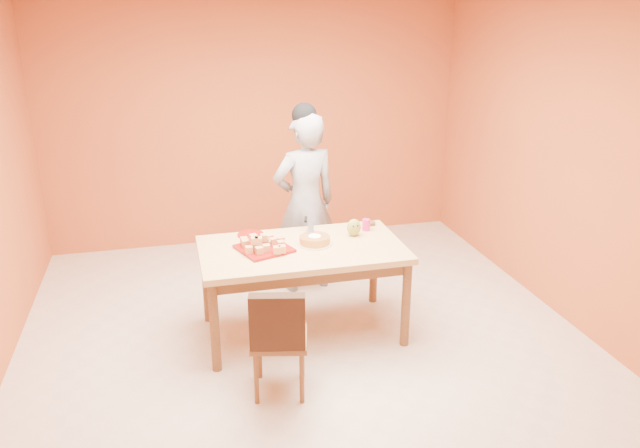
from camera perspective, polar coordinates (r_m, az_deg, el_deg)
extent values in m
plane|color=beige|center=(5.02, -1.03, -11.29)|extent=(5.00, 5.00, 0.00)
plane|color=#B14D28|center=(6.86, -5.89, 9.37)|extent=(4.50, 0.00, 4.50)
plane|color=#B14D28|center=(5.42, 22.84, 5.01)|extent=(0.00, 5.00, 5.00)
cube|color=#D2B76E|center=(4.92, -1.66, -2.37)|extent=(1.60, 0.90, 0.05)
cube|color=brown|center=(4.95, -1.65, -3.17)|extent=(1.48, 0.78, 0.10)
cylinder|color=brown|center=(4.64, -9.61, -9.32)|extent=(0.07, 0.07, 0.71)
cylinder|color=brown|center=(5.34, -10.35, -5.29)|extent=(0.07, 0.07, 0.71)
cylinder|color=brown|center=(4.94, 7.86, -7.31)|extent=(0.07, 0.07, 0.71)
cylinder|color=brown|center=(5.60, 4.94, -3.78)|extent=(0.07, 0.07, 0.71)
imported|color=#9C9B9E|center=(5.69, -1.37, 1.89)|extent=(0.68, 0.51, 1.67)
cube|color=maroon|center=(4.87, -5.13, -2.25)|extent=(0.47, 0.47, 0.02)
cylinder|color=maroon|center=(5.17, -6.36, -0.97)|extent=(0.24, 0.24, 0.01)
cylinder|color=white|center=(4.95, -0.49, -1.82)|extent=(0.34, 0.34, 0.01)
cylinder|color=gold|center=(4.94, -0.49, -1.45)|extent=(0.29, 0.29, 0.06)
cube|color=silver|center=(5.09, -0.86, -0.36)|extent=(0.11, 0.26, 0.01)
ellipsoid|color=olive|center=(5.11, 3.11, -0.32)|extent=(0.13, 0.11, 0.15)
cylinder|color=#CB1E6C|center=(5.25, 4.23, -0.07)|extent=(0.08, 0.08, 0.10)
cylinder|color=#361A0E|center=(5.39, 4.60, 0.06)|extent=(0.11, 0.11, 0.03)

